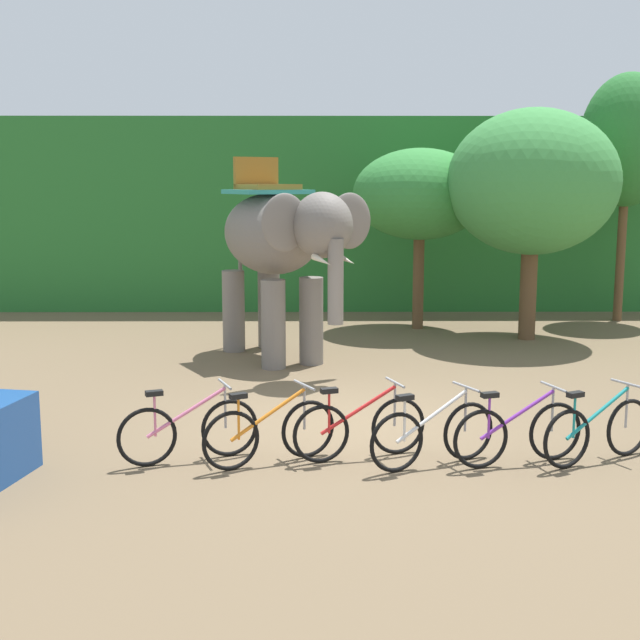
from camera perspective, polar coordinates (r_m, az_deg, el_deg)
The scene contains 12 objects.
ground_plane at distance 11.63m, azimuth 1.91°, elevation -7.13°, with size 80.00×80.00×0.00m, color brown.
foliage_hedge at distance 24.40m, azimuth 0.73°, elevation 7.38°, with size 36.00×6.00×4.94m, color #28702D.
tree_left at distance 19.05m, azimuth 6.81°, elevation 8.46°, with size 3.01×3.01×4.06m.
tree_center at distance 18.14m, azimuth 14.26°, elevation 9.05°, with size 3.54×3.54×4.83m.
tree_center_right at distance 21.28m, azimuth 20.18°, elevation 11.35°, with size 2.18×2.18×5.83m.
elephant at distance 15.47m, azimuth -2.86°, elevation 5.26°, with size 3.15×4.10×3.78m.
bike_pink at distance 10.17m, azimuth -8.93°, elevation -7.40°, with size 1.61×0.76×0.92m.
bike_orange at distance 9.98m, azimuth -3.42°, elevation -7.63°, with size 1.54×0.86×0.92m.
bike_red at distance 10.16m, azimuth 2.74°, elevation -7.31°, with size 1.63×0.70×0.92m.
bike_white at distance 9.98m, azimuth 7.70°, elevation -7.70°, with size 1.56×0.83×0.92m.
bike_purple at distance 10.22m, azimuth 13.34°, elevation -7.46°, with size 1.64×0.67×0.92m.
bike_teal at distance 10.56m, azimuth 18.39°, elevation -7.16°, with size 1.54×0.86×0.92m.
Camera 1 is at (-0.45, -11.15, 3.29)m, focal length 47.04 mm.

